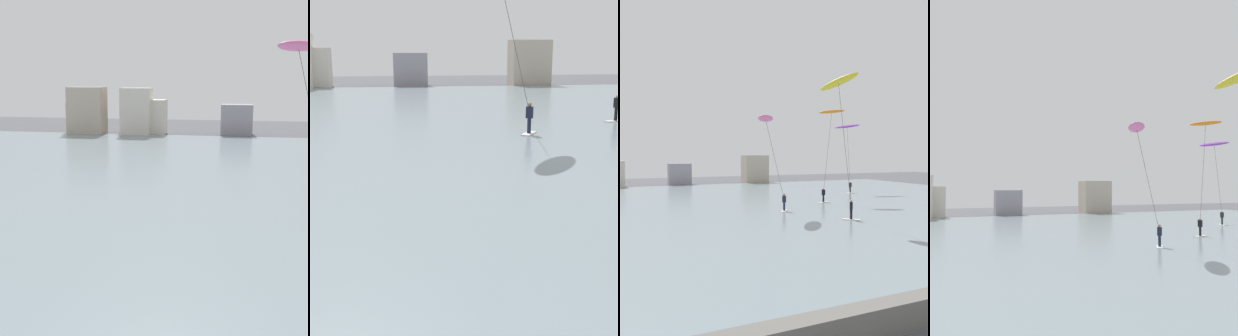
# 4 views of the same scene
# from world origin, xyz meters

# --- Properties ---
(water_bay) EXTENTS (84.00, 52.00, 0.10)m
(water_bay) POSITION_xyz_m (0.00, 30.49, 0.05)
(water_bay) COLOR gray
(water_bay) RESTS_ON ground
(far_shore_buildings) EXTENTS (38.93, 5.55, 6.05)m
(far_shore_buildings) POSITION_xyz_m (-5.85, 57.95, 2.55)
(far_shore_buildings) COLOR #B7A893
(far_shore_buildings) RESTS_ON ground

